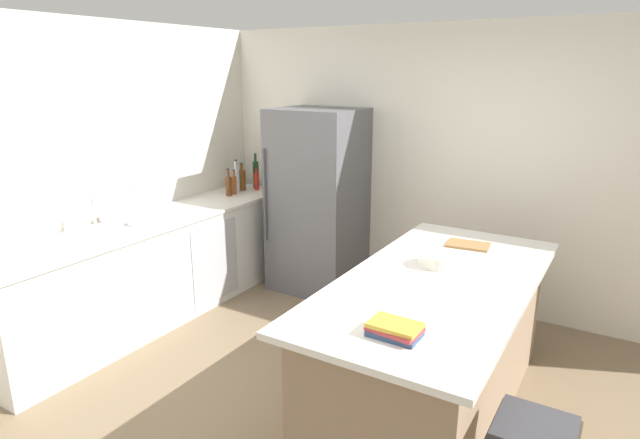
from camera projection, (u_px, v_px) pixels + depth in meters
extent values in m
plane|color=#7A664C|center=(324.00, 418.00, 3.46)|extent=(7.20, 7.20, 0.00)
cube|color=silver|center=(448.00, 168.00, 4.95)|extent=(6.00, 0.10, 2.60)
cube|color=silver|center=(68.00, 183.00, 4.33)|extent=(0.10, 6.00, 2.60)
cube|color=silver|center=(159.00, 269.00, 4.81)|extent=(0.65, 3.14, 0.89)
cube|color=silver|center=(155.00, 220.00, 4.69)|extent=(0.68, 3.17, 0.03)
cube|color=#B2B5BA|center=(216.00, 262.00, 4.97)|extent=(0.01, 0.60, 0.75)
cube|color=#8E755B|center=(434.00, 349.00, 3.44)|extent=(0.92, 2.09, 0.89)
cube|color=silver|center=(438.00, 282.00, 3.31)|extent=(1.08, 2.29, 0.04)
cube|color=#56565B|center=(318.00, 201.00, 5.31)|extent=(0.83, 0.72, 1.83)
cylinder|color=#4C4C51|center=(264.00, 195.00, 5.17)|extent=(0.02, 0.02, 0.92)
cube|color=#473828|center=(535.00, 434.00, 2.37)|extent=(0.36, 0.36, 0.04)
cube|color=#38383D|center=(535.00, 427.00, 2.36)|extent=(0.34, 0.34, 0.03)
cylinder|color=silver|center=(96.00, 232.00, 4.26)|extent=(0.05, 0.05, 0.02)
cylinder|color=silver|center=(94.00, 214.00, 4.22)|extent=(0.02, 0.02, 0.28)
cylinder|color=silver|center=(97.00, 200.00, 4.15)|extent=(0.14, 0.02, 0.02)
cylinder|color=gray|center=(133.00, 224.00, 4.49)|extent=(0.14, 0.14, 0.01)
cylinder|color=white|center=(131.00, 208.00, 4.46)|extent=(0.11, 0.11, 0.26)
cylinder|color=gray|center=(129.00, 191.00, 4.41)|extent=(0.02, 0.02, 0.04)
cylinder|color=#19381E|center=(256.00, 175.00, 5.85)|extent=(0.07, 0.07, 0.29)
cylinder|color=#19381E|center=(255.00, 158.00, 5.80)|extent=(0.03, 0.03, 0.08)
cylinder|color=black|center=(255.00, 154.00, 5.79)|extent=(0.03, 0.03, 0.01)
cylinder|color=red|center=(257.00, 182.00, 5.76)|extent=(0.05, 0.05, 0.18)
cylinder|color=red|center=(256.00, 171.00, 5.73)|extent=(0.02, 0.02, 0.05)
cylinder|color=black|center=(256.00, 168.00, 5.72)|extent=(0.03, 0.03, 0.01)
cylinder|color=brown|center=(242.00, 180.00, 5.74)|extent=(0.08, 0.08, 0.22)
cylinder|color=brown|center=(241.00, 167.00, 5.70)|extent=(0.03, 0.03, 0.06)
cylinder|color=black|center=(241.00, 164.00, 5.69)|extent=(0.03, 0.03, 0.01)
cylinder|color=silver|center=(236.00, 180.00, 5.65)|extent=(0.07, 0.07, 0.25)
cylinder|color=silver|center=(235.00, 165.00, 5.60)|extent=(0.03, 0.03, 0.09)
cylinder|color=black|center=(235.00, 160.00, 5.59)|extent=(0.03, 0.03, 0.01)
cylinder|color=#994C23|center=(234.00, 185.00, 5.56)|extent=(0.05, 0.05, 0.18)
cylinder|color=#994C23|center=(234.00, 174.00, 5.53)|extent=(0.03, 0.03, 0.06)
cylinder|color=black|center=(234.00, 170.00, 5.51)|extent=(0.03, 0.03, 0.01)
cylinder|color=#5B3319|center=(229.00, 186.00, 5.48)|extent=(0.07, 0.07, 0.20)
cylinder|color=#5B3319|center=(228.00, 173.00, 5.44)|extent=(0.02, 0.02, 0.07)
cylinder|color=black|center=(228.00, 169.00, 5.43)|extent=(0.03, 0.03, 0.01)
cube|color=#334770|center=(395.00, 333.00, 2.60)|extent=(0.25, 0.17, 0.03)
cube|color=#A83338|center=(395.00, 329.00, 2.59)|extent=(0.26, 0.19, 0.02)
cube|color=gold|center=(395.00, 325.00, 2.59)|extent=(0.25, 0.17, 0.02)
cylinder|color=silver|center=(437.00, 260.00, 3.52)|extent=(0.25, 0.25, 0.08)
cube|color=#9E7042|center=(468.00, 245.00, 3.92)|extent=(0.32, 0.23, 0.02)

